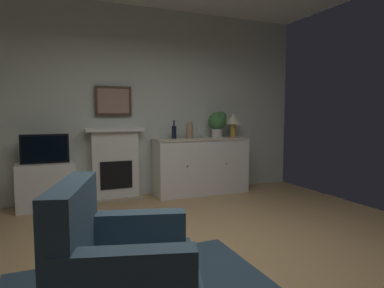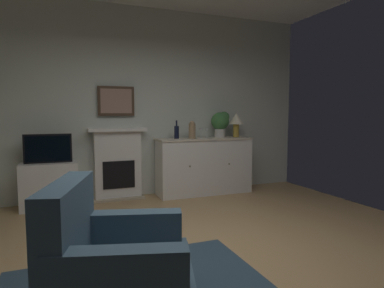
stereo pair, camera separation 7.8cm
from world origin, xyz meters
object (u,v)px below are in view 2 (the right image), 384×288
(framed_picture, at_px, (116,101))
(wine_glass_left, at_px, (201,131))
(potted_plant_small, at_px, (221,122))
(tv_set, at_px, (48,148))
(table_lamp, at_px, (236,121))
(armchair, at_px, (114,270))
(vase_decorative, at_px, (192,130))
(wine_glass_center, at_px, (207,131))
(wine_bottle, at_px, (177,132))
(fireplace_unit, at_px, (118,164))
(sideboard_cabinet, at_px, (204,166))
(tv_cabinet, at_px, (50,185))

(framed_picture, xyz_separation_m, wine_glass_left, (1.30, -0.28, -0.47))
(framed_picture, xyz_separation_m, potted_plant_small, (1.70, -0.18, -0.33))
(framed_picture, distance_m, tv_set, 1.21)
(table_lamp, xyz_separation_m, armchair, (-2.49, -3.01, -0.82))
(framed_picture, distance_m, vase_decorative, 1.26)
(wine_glass_center, xyz_separation_m, vase_decorative, (-0.27, -0.02, 0.02))
(framed_picture, bearing_deg, wine_glass_left, -11.98)
(wine_glass_left, bearing_deg, armchair, -121.69)
(wine_glass_center, bearing_deg, vase_decorative, -176.38)
(table_lamp, relative_size, wine_bottle, 1.38)
(fireplace_unit, xyz_separation_m, sideboard_cabinet, (1.38, -0.18, -0.09))
(framed_picture, relative_size, wine_bottle, 1.90)
(wine_glass_left, distance_m, tv_set, 2.28)
(table_lamp, xyz_separation_m, vase_decorative, (-0.82, -0.05, -0.14))
(tv_set, bearing_deg, armchair, -81.49)
(sideboard_cabinet, bearing_deg, potted_plant_small, 8.07)
(sideboard_cabinet, bearing_deg, table_lamp, 0.00)
(vase_decorative, bearing_deg, potted_plant_small, 9.79)
(wine_glass_left, distance_m, wine_glass_center, 0.11)
(tv_set, bearing_deg, wine_glass_left, -1.13)
(sideboard_cabinet, xyz_separation_m, table_lamp, (0.59, 0.00, 0.74))
(wine_bottle, height_order, wine_glass_center, wine_bottle)
(wine_glass_center, distance_m, vase_decorative, 0.27)
(wine_glass_left, distance_m, potted_plant_small, 0.43)
(sideboard_cabinet, bearing_deg, tv_set, -179.80)
(armchair, bearing_deg, vase_decorative, 60.57)
(table_lamp, bearing_deg, wine_glass_center, -176.59)
(sideboard_cabinet, bearing_deg, wine_glass_center, -45.68)
(sideboard_cabinet, bearing_deg, armchair, -122.30)
(sideboard_cabinet, xyz_separation_m, armchair, (-1.90, -3.01, -0.08))
(sideboard_cabinet, bearing_deg, wine_bottle, 176.11)
(table_lamp, height_order, wine_glass_left, table_lamp)
(framed_picture, relative_size, wine_glass_left, 3.33)
(wine_glass_center, xyz_separation_m, tv_cabinet, (-2.38, 0.05, -0.72))
(fireplace_unit, distance_m, armchair, 3.23)
(wine_glass_left, relative_size, wine_glass_center, 1.00)
(sideboard_cabinet, xyz_separation_m, wine_bottle, (-0.47, 0.03, 0.57))
(framed_picture, relative_size, tv_cabinet, 0.73)
(table_lamp, relative_size, wine_glass_center, 2.42)
(tv_cabinet, bearing_deg, armchair, -81.56)
(fireplace_unit, height_order, sideboard_cabinet, fireplace_unit)
(potted_plant_small, bearing_deg, framed_picture, 174.03)
(sideboard_cabinet, height_order, vase_decorative, vase_decorative)
(wine_glass_left, bearing_deg, potted_plant_small, 13.89)
(tv_cabinet, bearing_deg, sideboard_cabinet, -0.37)
(framed_picture, bearing_deg, potted_plant_small, -5.97)
(wine_glass_center, distance_m, potted_plant_small, 0.33)
(table_lamp, distance_m, wine_glass_left, 0.69)
(vase_decorative, xyz_separation_m, tv_set, (-2.12, 0.04, -0.22))
(framed_picture, xyz_separation_m, tv_cabinet, (-0.97, -0.21, -1.19))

